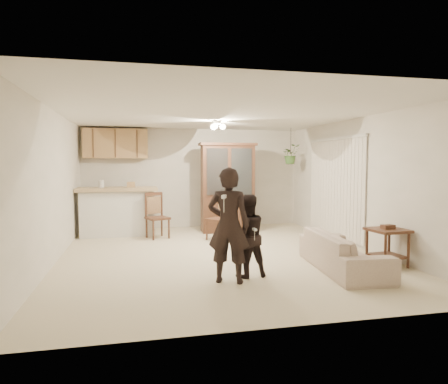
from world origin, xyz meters
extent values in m
plane|color=beige|center=(0.00, 0.00, 0.00)|extent=(6.50, 6.50, 0.00)
cube|color=silver|center=(0.00, 0.00, 2.50)|extent=(5.50, 6.50, 0.02)
cube|color=silver|center=(0.00, 3.25, 1.25)|extent=(5.50, 0.02, 2.50)
cube|color=silver|center=(0.00, -3.25, 1.25)|extent=(5.50, 0.02, 2.50)
cube|color=silver|center=(-2.75, 0.00, 1.25)|extent=(0.02, 6.50, 2.50)
cube|color=silver|center=(2.75, 0.00, 1.25)|extent=(0.02, 6.50, 2.50)
cube|color=silver|center=(-1.85, 2.35, 0.50)|extent=(1.60, 0.55, 1.00)
cube|color=tan|center=(-1.85, 2.35, 1.05)|extent=(1.75, 0.70, 0.08)
cube|color=#9C6C44|center=(-1.90, 3.07, 2.10)|extent=(1.50, 0.34, 0.70)
imported|color=#2F4F1F|center=(2.30, 2.40, 1.85)|extent=(0.43, 0.37, 0.48)
cylinder|color=black|center=(2.30, 2.40, 2.17)|extent=(0.01, 0.01, 0.65)
imported|color=beige|center=(1.62, -1.41, 0.37)|extent=(0.91, 1.94, 0.73)
imported|color=black|center=(-0.23, -1.66, 0.90)|extent=(0.77, 0.65, 1.80)
imported|color=black|center=(0.09, -1.45, 0.68)|extent=(0.71, 0.58, 1.35)
cube|color=#392214|center=(0.68, 2.33, 0.41)|extent=(1.24, 0.53, 0.82)
cube|color=#392214|center=(0.68, 2.33, 1.44)|extent=(1.24, 0.46, 1.23)
cube|color=#B5C3C6|center=(0.68, 2.33, 1.44)|extent=(1.07, 0.05, 1.08)
cube|color=#392214|center=(0.68, 2.33, 2.07)|extent=(1.35, 0.55, 0.06)
cube|color=#392214|center=(2.43, -1.36, 0.57)|extent=(0.59, 0.59, 0.04)
cube|color=#392214|center=(2.43, -1.36, 0.16)|extent=(0.49, 0.49, 0.03)
cube|color=#392214|center=(2.43, -1.36, 0.63)|extent=(0.21, 0.15, 0.07)
cube|color=#392214|center=(-0.99, 1.84, 0.44)|extent=(0.57, 0.57, 0.05)
cube|color=#9C754E|center=(-0.99, 1.84, 0.70)|extent=(0.32, 0.15, 0.38)
cube|color=#392214|center=(-0.99, 1.84, 0.95)|extent=(0.39, 0.18, 0.08)
cube|color=#392214|center=(0.27, 1.38, 0.43)|extent=(0.61, 0.61, 0.05)
cube|color=#9C754E|center=(0.27, 1.38, 0.70)|extent=(0.23, 0.27, 0.38)
cube|color=#392214|center=(0.27, 1.38, 0.94)|extent=(0.28, 0.33, 0.08)
cube|color=#392214|center=(0.97, 2.95, 0.42)|extent=(0.51, 0.51, 0.05)
cube|color=#9C754E|center=(0.97, 2.95, 0.67)|extent=(0.31, 0.11, 0.36)
cube|color=#392214|center=(0.97, 2.95, 0.90)|extent=(0.38, 0.13, 0.07)
cube|color=white|center=(-0.37, -2.00, 1.21)|extent=(0.09, 0.14, 0.04)
cube|color=white|center=(0.12, -1.72, 0.73)|extent=(0.04, 0.11, 0.03)
camera|label=1|loc=(-1.46, -6.88, 1.63)|focal=32.00mm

